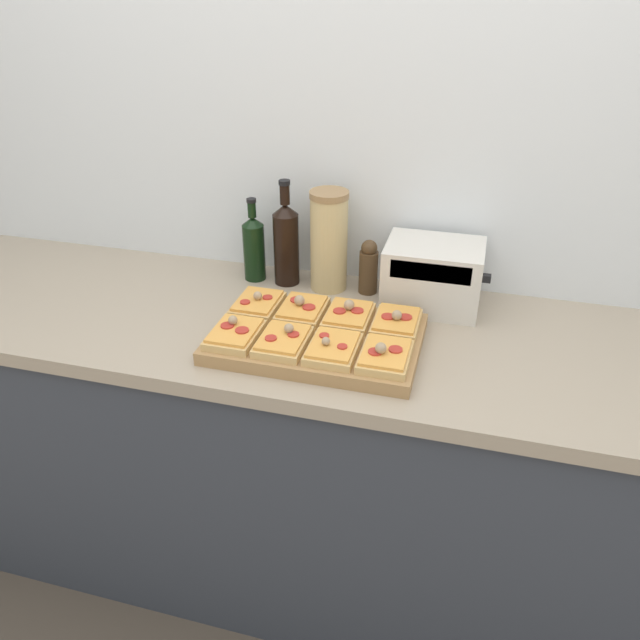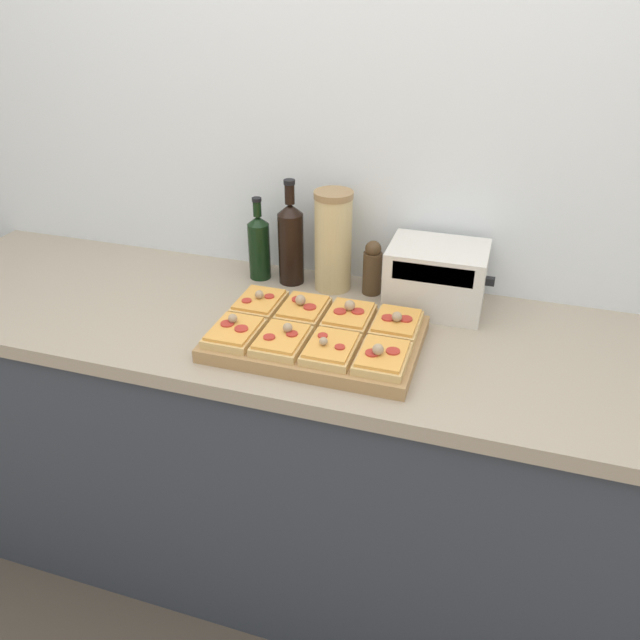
% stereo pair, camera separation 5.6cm
% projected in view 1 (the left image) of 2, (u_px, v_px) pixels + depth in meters
% --- Properties ---
extents(wall_back, '(6.00, 0.06, 2.50)m').
position_uv_depth(wall_back, '(370.00, 169.00, 1.78)').
color(wall_back, silver).
rests_on(wall_back, ground_plane).
extents(kitchen_counter, '(2.63, 0.67, 0.92)m').
position_uv_depth(kitchen_counter, '(336.00, 460.00, 1.87)').
color(kitchen_counter, '#333842').
rests_on(kitchen_counter, ground_plane).
extents(cutting_board, '(0.52, 0.34, 0.03)m').
position_uv_depth(cutting_board, '(317.00, 339.00, 1.57)').
color(cutting_board, '#A37A4C').
rests_on(cutting_board, kitchen_counter).
extents(pizza_slice_back_left, '(0.11, 0.15, 0.05)m').
position_uv_depth(pizza_slice_back_left, '(258.00, 304.00, 1.66)').
color(pizza_slice_back_left, tan).
rests_on(pizza_slice_back_left, cutting_board).
extents(pizza_slice_back_midleft, '(0.11, 0.15, 0.06)m').
position_uv_depth(pizza_slice_back_midleft, '(302.00, 309.00, 1.63)').
color(pizza_slice_back_midleft, tan).
rests_on(pizza_slice_back_midleft, cutting_board).
extents(pizza_slice_back_midright, '(0.11, 0.15, 0.06)m').
position_uv_depth(pizza_slice_back_midright, '(348.00, 315.00, 1.61)').
color(pizza_slice_back_midright, tan).
rests_on(pizza_slice_back_midright, cutting_board).
extents(pizza_slice_back_right, '(0.11, 0.15, 0.05)m').
position_uv_depth(pizza_slice_back_right, '(396.00, 322.00, 1.58)').
color(pizza_slice_back_right, tan).
rests_on(pizza_slice_back_right, cutting_board).
extents(pizza_slice_front_left, '(0.11, 0.15, 0.05)m').
position_uv_depth(pizza_slice_front_left, '(235.00, 334.00, 1.53)').
color(pizza_slice_front_left, tan).
rests_on(pizza_slice_front_left, cutting_board).
extents(pizza_slice_front_midleft, '(0.11, 0.15, 0.05)m').
position_uv_depth(pizza_slice_front_midleft, '(283.00, 341.00, 1.50)').
color(pizza_slice_front_midleft, tan).
rests_on(pizza_slice_front_midleft, cutting_board).
extents(pizza_slice_front_midright, '(0.11, 0.15, 0.05)m').
position_uv_depth(pizza_slice_front_midright, '(333.00, 348.00, 1.47)').
color(pizza_slice_front_midright, tan).
rests_on(pizza_slice_front_midright, cutting_board).
extents(pizza_slice_front_right, '(0.11, 0.15, 0.05)m').
position_uv_depth(pizza_slice_front_right, '(385.00, 355.00, 1.44)').
color(pizza_slice_front_right, tan).
rests_on(pizza_slice_front_right, cutting_board).
extents(olive_oil_bottle, '(0.06, 0.06, 0.25)m').
position_uv_depth(olive_oil_bottle, '(254.00, 247.00, 1.86)').
color(olive_oil_bottle, black).
rests_on(olive_oil_bottle, kitchen_counter).
extents(wine_bottle, '(0.08, 0.08, 0.31)m').
position_uv_depth(wine_bottle, '(286.00, 242.00, 1.82)').
color(wine_bottle, black).
rests_on(wine_bottle, kitchen_counter).
extents(grain_jar_tall, '(0.11, 0.11, 0.29)m').
position_uv_depth(grain_jar_tall, '(329.00, 241.00, 1.79)').
color(grain_jar_tall, tan).
rests_on(grain_jar_tall, kitchen_counter).
extents(pepper_mill, '(0.05, 0.05, 0.16)m').
position_uv_depth(pepper_mill, '(368.00, 267.00, 1.79)').
color(pepper_mill, '#47331E').
rests_on(pepper_mill, kitchen_counter).
extents(toaster_oven, '(0.29, 0.20, 0.18)m').
position_uv_depth(toaster_oven, '(433.00, 275.00, 1.72)').
color(toaster_oven, beige).
rests_on(toaster_oven, kitchen_counter).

